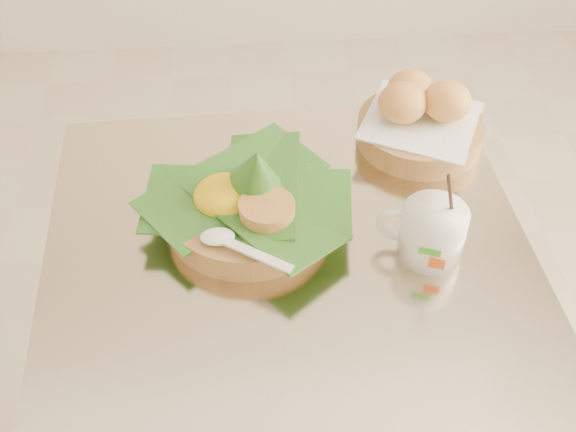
{
  "coord_description": "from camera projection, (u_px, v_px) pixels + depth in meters",
  "views": [
    {
      "loc": [
        0.03,
        -0.75,
        1.51
      ],
      "look_at": [
        0.09,
        -0.04,
        0.82
      ],
      "focal_mm": 45.0,
      "sensor_mm": 36.0,
      "label": 1
    }
  ],
  "objects": [
    {
      "name": "cafe_table",
      "position": [
        289.0,
        344.0,
        1.19
      ],
      "size": [
        0.73,
        0.73,
        0.75
      ],
      "rotation": [
        0.0,
        0.0,
        0.04
      ],
      "color": "gray",
      "rests_on": "floor"
    },
    {
      "name": "rice_basket",
      "position": [
        247.0,
        202.0,
        1.05
      ],
      "size": [
        0.3,
        0.3,
        0.15
      ],
      "rotation": [
        0.0,
        0.0,
        -0.29
      ],
      "color": "tan",
      "rests_on": "cafe_table"
    },
    {
      "name": "bread_basket",
      "position": [
        420.0,
        118.0,
        1.19
      ],
      "size": [
        0.24,
        0.24,
        0.11
      ],
      "rotation": [
        0.0,
        0.0,
        0.34
      ],
      "color": "tan",
      "rests_on": "cafe_table"
    },
    {
      "name": "coffee_mug",
      "position": [
        431.0,
        231.0,
        1.01
      ],
      "size": [
        0.12,
        0.1,
        0.16
      ],
      "rotation": [
        0.0,
        0.0,
        -0.33
      ],
      "color": "white",
      "rests_on": "cafe_table"
    }
  ]
}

